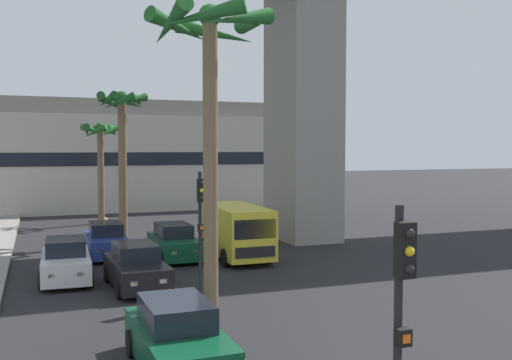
% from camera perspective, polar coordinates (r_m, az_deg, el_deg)
% --- Properties ---
extents(lane_stripe_center, '(0.14, 56.00, 0.01)m').
position_cam_1_polar(lane_stripe_center, '(22.76, -9.02, -9.45)').
color(lane_stripe_center, '#DBCC4C').
rests_on(lane_stripe_center, ground).
extents(pier_building_backdrop, '(29.36, 8.04, 8.64)m').
position_cam_1_polar(pier_building_backdrop, '(48.70, -15.41, 2.26)').
color(pier_building_backdrop, beige).
rests_on(pier_building_backdrop, ground).
extents(car_queue_front, '(1.96, 4.16, 1.56)m').
position_cam_1_polar(car_queue_front, '(21.32, -11.64, -8.38)').
color(car_queue_front, black).
rests_on(car_queue_front, ground).
extents(car_queue_second, '(1.94, 4.16, 1.56)m').
position_cam_1_polar(car_queue_second, '(23.11, -18.12, -7.57)').
color(car_queue_second, white).
rests_on(car_queue_second, ground).
extents(car_queue_third, '(1.90, 4.13, 1.56)m').
position_cam_1_polar(car_queue_third, '(27.48, -14.44, -5.80)').
color(car_queue_third, navy).
rests_on(car_queue_third, ground).
extents(car_queue_fourth, '(1.85, 4.11, 1.56)m').
position_cam_1_polar(car_queue_fourth, '(26.44, -8.02, -6.08)').
color(car_queue_fourth, '#0C4728').
rests_on(car_queue_fourth, ground).
extents(car_queue_fifth, '(1.88, 4.12, 1.56)m').
position_cam_1_polar(car_queue_fifth, '(13.60, -7.70, -15.08)').
color(car_queue_fifth, '#0C4728').
rests_on(car_queue_fifth, ground).
extents(delivery_van, '(2.22, 5.28, 2.36)m').
position_cam_1_polar(delivery_van, '(26.12, -1.97, -4.91)').
color(delivery_van, yellow).
rests_on(delivery_van, ground).
extents(traffic_light_median_near, '(0.24, 0.37, 4.20)m').
position_cam_1_polar(traffic_light_median_near, '(8.41, 14.01, -12.55)').
color(traffic_light_median_near, black).
rests_on(traffic_light_median_near, ground).
extents(traffic_light_median_far, '(0.24, 0.37, 4.20)m').
position_cam_1_polar(traffic_light_median_far, '(18.93, -5.44, -3.68)').
color(traffic_light_median_far, black).
rests_on(traffic_light_median_far, ground).
extents(palm_tree_near_median, '(2.68, 2.78, 7.91)m').
position_cam_1_polar(palm_tree_near_median, '(31.33, -13.02, 5.12)').
color(palm_tree_near_median, brown).
rests_on(palm_tree_near_median, ground).
extents(palm_tree_mid_median, '(3.27, 3.42, 8.74)m').
position_cam_1_polar(palm_tree_mid_median, '(15.62, -4.55, 10.35)').
color(palm_tree_mid_median, brown).
rests_on(palm_tree_mid_median, ground).
extents(palm_tree_far_median, '(2.57, 2.69, 6.60)m').
position_cam_1_polar(palm_tree_far_median, '(39.31, -14.96, 3.24)').
color(palm_tree_far_median, brown).
rests_on(palm_tree_far_median, ground).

